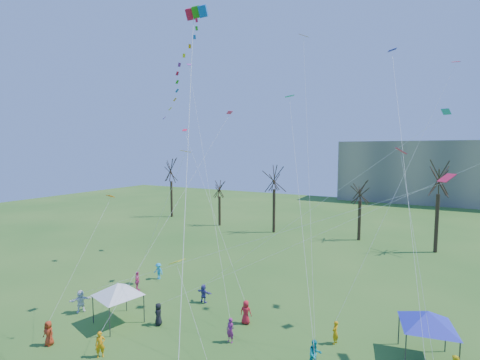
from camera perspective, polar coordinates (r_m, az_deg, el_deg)
The scene contains 7 objects.
distant_building at distance 95.34m, azimuth 35.19°, elevation 0.99°, with size 60.00×14.00×15.00m, color gray.
bare_tree_row at distance 49.41m, azimuth 18.57°, elevation -1.51°, with size 71.17×8.49×11.49m.
big_box_kite at distance 23.21m, azimuth -9.47°, elevation 17.90°, with size 4.41×6.52×23.41m.
canopy_tent_white at distance 27.34m, azimuth -20.11°, elevation -17.10°, with size 3.92×3.92×3.04m.
canopy_tent_blue at distance 24.55m, azimuth 29.39°, elevation -19.90°, with size 4.11×4.11×3.13m.
festival_crowd at distance 23.76m, azimuth -3.07°, elevation -24.96°, with size 26.45×12.76×1.86m.
small_kites_aloft at distance 25.91m, azimuth 8.16°, elevation 6.80°, with size 30.84×20.09×32.18m.
Camera 1 is at (9.94, -12.42, 12.75)m, focal length 25.00 mm.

